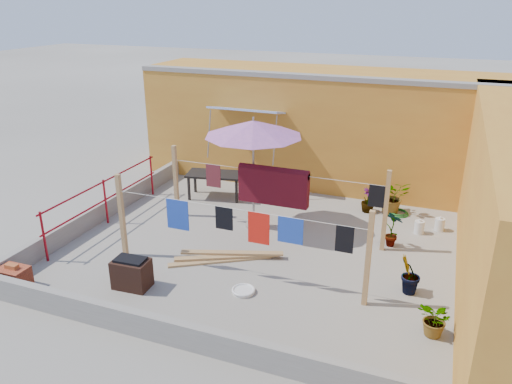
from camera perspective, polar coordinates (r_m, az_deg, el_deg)
ground at (r=10.95m, az=0.48°, el=-6.19°), size 80.00×80.00×0.00m
wall_back at (r=14.50m, az=9.02°, el=7.30°), size 11.00×3.27×3.21m
parapet_front at (r=8.10m, az=-8.90°, el=-15.70°), size 8.30×0.16×0.44m
parapet_left at (r=12.75m, az=-16.94°, el=-1.97°), size 0.16×7.30×0.44m
red_railing at (r=12.28m, az=-16.89°, el=-0.33°), size 0.05×4.20×1.10m
clothesline_rig at (r=10.92m, az=1.58°, el=-0.08°), size 5.09×2.35×1.80m
patio_umbrella at (r=11.05m, az=-0.29°, el=7.21°), size 2.72×2.72×2.63m
outdoor_table at (r=13.37m, az=-4.72°, el=1.88°), size 1.60×1.02×0.69m
brick_stack at (r=10.45m, az=-25.94°, el=-8.74°), size 0.55×0.41×0.48m
lumber_pile at (r=10.40m, az=-3.43°, el=-7.40°), size 2.13×1.30×0.14m
brazier at (r=9.66m, az=-14.02°, el=-8.98°), size 0.69×0.48×0.60m
white_basin at (r=9.34m, az=-1.45°, el=-11.20°), size 0.44×0.44×0.08m
water_jug_a at (r=12.05m, az=18.15°, el=-3.84°), size 0.22×0.22×0.35m
water_jug_b at (r=12.35m, az=20.25°, el=-3.50°), size 0.22×0.22×0.34m
green_hose at (r=12.99m, az=15.91°, el=-2.30°), size 0.53×0.53×0.08m
plant_back_a at (r=12.90m, az=15.34°, el=-0.49°), size 1.00×0.95×0.87m
plant_back_b at (r=12.84m, az=12.69°, el=-0.94°), size 0.44×0.44×0.62m
plant_right_a at (r=11.17m, az=15.33°, el=-4.05°), size 0.53×0.46×0.84m
plant_right_b at (r=9.54m, az=17.13°, el=-9.06°), size 0.51×0.54×0.78m
plant_right_c at (r=8.63m, az=19.89°, el=-13.59°), size 0.72×0.72×0.61m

